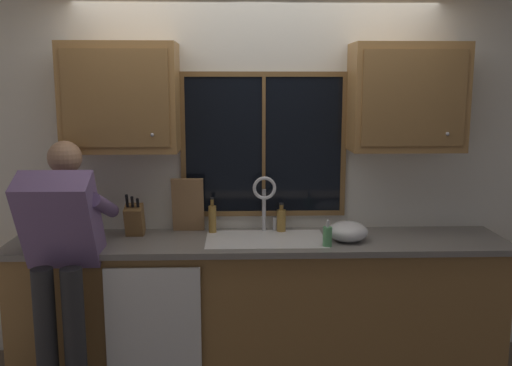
{
  "coord_description": "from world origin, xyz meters",
  "views": [
    {
      "loc": [
        -0.14,
        -3.97,
        1.95
      ],
      "look_at": [
        -0.02,
        -0.3,
        1.3
      ],
      "focal_mm": 39.53,
      "sensor_mm": 36.0,
      "label": 1
    }
  ],
  "objects_px": {
    "soap_dispenser": "(327,236)",
    "bottle_tall_clear": "(281,220)",
    "mixing_bowl": "(348,232)",
    "cutting_board": "(188,205)",
    "knife_block": "(135,220)",
    "bottle_green_glass": "(212,218)",
    "person_standing": "(61,247)"
  },
  "relations": [
    {
      "from": "soap_dispenser",
      "to": "bottle_tall_clear",
      "type": "relative_size",
      "value": 0.86
    },
    {
      "from": "soap_dispenser",
      "to": "mixing_bowl",
      "type": "bearing_deg",
      "value": 40.02
    },
    {
      "from": "mixing_bowl",
      "to": "cutting_board",
      "type": "bearing_deg",
      "value": 166.57
    },
    {
      "from": "knife_block",
      "to": "soap_dispenser",
      "type": "distance_m",
      "value": 1.32
    },
    {
      "from": "cutting_board",
      "to": "bottle_green_glass",
      "type": "height_order",
      "value": "cutting_board"
    },
    {
      "from": "mixing_bowl",
      "to": "bottle_tall_clear",
      "type": "bearing_deg",
      "value": 149.93
    },
    {
      "from": "knife_block",
      "to": "soap_dispenser",
      "type": "relative_size",
      "value": 1.81
    },
    {
      "from": "cutting_board",
      "to": "bottle_tall_clear",
      "type": "xyz_separation_m",
      "value": [
        0.66,
        -0.01,
        -0.11
      ]
    },
    {
      "from": "cutting_board",
      "to": "soap_dispenser",
      "type": "bearing_deg",
      "value": -22.89
    },
    {
      "from": "knife_block",
      "to": "soap_dispenser",
      "type": "xyz_separation_m",
      "value": [
        1.28,
        -0.3,
        -0.04
      ]
    },
    {
      "from": "person_standing",
      "to": "knife_block",
      "type": "height_order",
      "value": "person_standing"
    },
    {
      "from": "knife_block",
      "to": "bottle_tall_clear",
      "type": "bearing_deg",
      "value": 4.55
    },
    {
      "from": "mixing_bowl",
      "to": "bottle_green_glass",
      "type": "relative_size",
      "value": 1.08
    },
    {
      "from": "cutting_board",
      "to": "bottle_tall_clear",
      "type": "relative_size",
      "value": 1.92
    },
    {
      "from": "bottle_tall_clear",
      "to": "mixing_bowl",
      "type": "bearing_deg",
      "value": -30.07
    },
    {
      "from": "person_standing",
      "to": "soap_dispenser",
      "type": "relative_size",
      "value": 9.06
    },
    {
      "from": "person_standing",
      "to": "bottle_tall_clear",
      "type": "bearing_deg",
      "value": 21.4
    },
    {
      "from": "cutting_board",
      "to": "mixing_bowl",
      "type": "xyz_separation_m",
      "value": [
        1.08,
        -0.26,
        -0.13
      ]
    },
    {
      "from": "mixing_bowl",
      "to": "soap_dispenser",
      "type": "relative_size",
      "value": 1.52
    },
    {
      "from": "mixing_bowl",
      "to": "soap_dispenser",
      "type": "distance_m",
      "value": 0.21
    },
    {
      "from": "knife_block",
      "to": "mixing_bowl",
      "type": "bearing_deg",
      "value": -6.55
    },
    {
      "from": "bottle_tall_clear",
      "to": "soap_dispenser",
      "type": "bearing_deg",
      "value": -54.7
    },
    {
      "from": "soap_dispenser",
      "to": "bottle_green_glass",
      "type": "relative_size",
      "value": 0.71
    },
    {
      "from": "cutting_board",
      "to": "mixing_bowl",
      "type": "distance_m",
      "value": 1.12
    },
    {
      "from": "soap_dispenser",
      "to": "person_standing",
      "type": "bearing_deg",
      "value": -174.4
    },
    {
      "from": "knife_block",
      "to": "soap_dispenser",
      "type": "height_order",
      "value": "knife_block"
    },
    {
      "from": "knife_block",
      "to": "bottle_tall_clear",
      "type": "distance_m",
      "value": 1.02
    },
    {
      "from": "mixing_bowl",
      "to": "bottle_tall_clear",
      "type": "distance_m",
      "value": 0.49
    },
    {
      "from": "soap_dispenser",
      "to": "bottle_tall_clear",
      "type": "bearing_deg",
      "value": 125.3
    },
    {
      "from": "knife_block",
      "to": "mixing_bowl",
      "type": "height_order",
      "value": "knife_block"
    },
    {
      "from": "cutting_board",
      "to": "bottle_tall_clear",
      "type": "bearing_deg",
      "value": -1.06
    },
    {
      "from": "cutting_board",
      "to": "soap_dispenser",
      "type": "height_order",
      "value": "cutting_board"
    }
  ]
}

